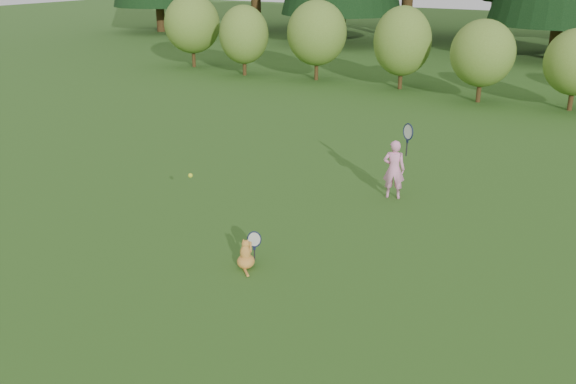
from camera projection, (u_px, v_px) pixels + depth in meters
The scene contains 5 objects.
ground at pixel (250, 248), 9.79m from camera, with size 100.00×100.00×0.00m, color #2F5016.
shrub_row at pixel (484, 53), 19.79m from camera, with size 28.00×3.00×2.80m, color #597925, non-canonical shape.
child at pixel (394, 168), 11.66m from camera, with size 0.62×0.40×1.64m.
cat at pixel (246, 253), 9.13m from camera, with size 0.42×0.59×0.59m.
tennis_ball at pixel (190, 175), 10.39m from camera, with size 0.07×0.07×0.07m.
Camera 1 is at (5.06, -7.35, 4.16)m, focal length 40.00 mm.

